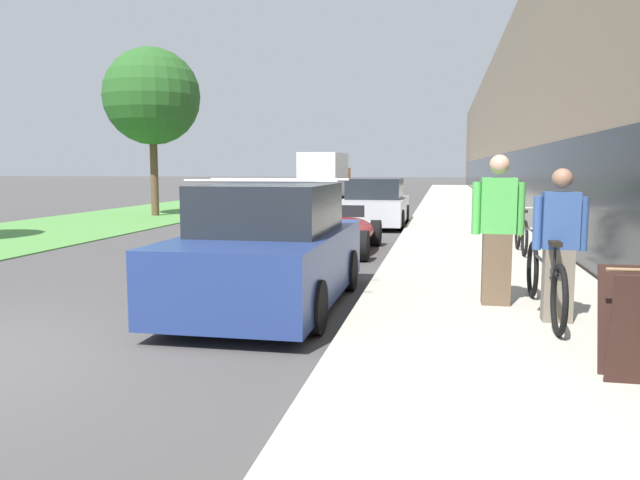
% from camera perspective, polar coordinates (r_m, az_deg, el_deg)
% --- Properties ---
extents(sidewalk_slab, '(3.33, 70.00, 0.13)m').
position_cam_1_polar(sidewalk_slab, '(25.91, 12.55, 2.66)').
color(sidewalk_slab, '#BCB5A5').
rests_on(sidewalk_slab, ground).
extents(storefront_facade, '(10.01, 70.00, 7.42)m').
position_cam_1_polar(storefront_facade, '(34.69, 23.67, 9.26)').
color(storefront_facade, gray).
rests_on(storefront_facade, ground).
extents(lawn_strip, '(5.59, 70.00, 0.03)m').
position_cam_1_polar(lawn_strip, '(31.91, -9.31, 3.37)').
color(lawn_strip, '#518E42').
rests_on(lawn_strip, ground).
extents(tandem_bicycle, '(0.52, 2.63, 0.92)m').
position_cam_1_polar(tandem_bicycle, '(7.59, 19.82, -3.50)').
color(tandem_bicycle, black).
rests_on(tandem_bicycle, sidewalk_slab).
extents(person_rider, '(0.57, 0.22, 1.67)m').
position_cam_1_polar(person_rider, '(7.22, 21.04, -0.47)').
color(person_rider, '#756B5B').
rests_on(person_rider, sidewalk_slab).
extents(person_bystander, '(0.62, 0.24, 1.83)m').
position_cam_1_polar(person_bystander, '(7.89, 15.92, 0.89)').
color(person_bystander, brown).
rests_on(person_bystander, sidewalk_slab).
extents(bike_rack_hoop, '(0.05, 0.60, 0.84)m').
position_cam_1_polar(bike_rack_hoop, '(11.72, 20.09, 0.55)').
color(bike_rack_hoop, black).
rests_on(bike_rack_hoop, sidewalk_slab).
extents(cruiser_bike_nearest, '(0.52, 1.78, 0.87)m').
position_cam_1_polar(cruiser_bike_nearest, '(12.92, 17.92, 0.53)').
color(cruiser_bike_nearest, black).
rests_on(cruiser_bike_nearest, sidewalk_slab).
extents(parked_sedan_curbside, '(1.92, 4.14, 1.66)m').
position_cam_1_polar(parked_sedan_curbside, '(8.07, -4.59, -1.06)').
color(parked_sedan_curbside, navy).
rests_on(parked_sedan_curbside, ground).
extents(vintage_roadster_curbside, '(1.70, 4.21, 0.97)m').
position_cam_1_polar(vintage_roadster_curbside, '(13.30, 1.41, 0.70)').
color(vintage_roadster_curbside, maroon).
rests_on(vintage_roadster_curbside, ground).
extents(parked_sedan_far, '(1.93, 4.11, 1.47)m').
position_cam_1_polar(parked_sedan_far, '(19.18, 5.05, 3.24)').
color(parked_sedan_far, silver).
rests_on(parked_sedan_far, ground).
extents(moving_truck, '(2.19, 6.16, 2.60)m').
position_cam_1_polar(moving_truck, '(36.12, 0.51, 5.90)').
color(moving_truck, orange).
rests_on(moving_truck, ground).
extents(street_tree_far, '(3.49, 3.49, 6.10)m').
position_cam_1_polar(street_tree_far, '(23.96, -15.12, 12.53)').
color(street_tree_far, brown).
rests_on(street_tree_far, ground).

